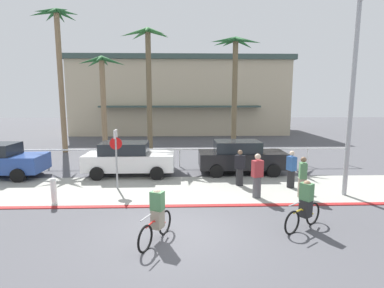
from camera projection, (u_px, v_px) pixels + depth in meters
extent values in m
plane|color=#4C4C51|center=(180.00, 161.00, 18.62)|extent=(80.00, 80.00, 0.00)
cube|color=#9E9E93|center=(179.00, 189.00, 12.89)|extent=(44.00, 4.00, 0.02)
cube|color=maroon|center=(178.00, 206.00, 10.91)|extent=(44.00, 0.24, 0.03)
cube|color=#BCAD8E|center=(180.00, 98.00, 35.40)|extent=(22.40, 11.16, 7.57)
cube|color=#384C47|center=(180.00, 63.00, 34.77)|extent=(23.00, 11.76, 0.50)
cube|color=#384C47|center=(180.00, 106.00, 29.51)|extent=(15.68, 1.20, 0.16)
cylinder|color=white|center=(180.00, 149.00, 16.98)|extent=(19.51, 0.08, 0.08)
cylinder|color=white|center=(4.00, 159.00, 16.75)|extent=(0.08, 0.08, 1.00)
cylinder|color=white|center=(49.00, 159.00, 16.83)|extent=(0.08, 0.08, 1.00)
cylinder|color=white|center=(93.00, 159.00, 16.91)|extent=(0.08, 0.08, 1.00)
cylinder|color=white|center=(136.00, 158.00, 16.98)|extent=(0.08, 0.08, 1.00)
cylinder|color=white|center=(180.00, 158.00, 17.06)|extent=(0.08, 0.08, 1.00)
cylinder|color=white|center=(223.00, 158.00, 17.14)|extent=(0.08, 0.08, 1.00)
cylinder|color=white|center=(265.00, 157.00, 17.21)|extent=(0.08, 0.08, 1.00)
cylinder|color=white|center=(307.00, 157.00, 17.29)|extent=(0.08, 0.08, 1.00)
cylinder|color=white|center=(349.00, 157.00, 17.37)|extent=(0.08, 0.08, 1.00)
cylinder|color=gray|center=(117.00, 164.00, 12.83)|extent=(0.08, 0.08, 2.20)
cube|color=white|center=(115.00, 134.00, 12.63)|extent=(0.04, 0.56, 0.36)
cylinder|color=red|center=(116.00, 143.00, 12.69)|extent=(0.52, 0.03, 0.52)
cylinder|color=white|center=(54.00, 193.00, 11.07)|extent=(0.20, 0.20, 0.85)
sphere|color=white|center=(53.00, 181.00, 10.99)|extent=(0.20, 0.20, 0.20)
cylinder|color=#9EA0A5|center=(351.00, 101.00, 11.58)|extent=(0.18, 0.18, 7.50)
cylinder|color=#846B4C|center=(61.00, 84.00, 20.94)|extent=(0.36, 0.36, 9.66)
cone|color=#235B2D|center=(67.00, 13.00, 20.24)|extent=(1.54, 0.32, 0.59)
cone|color=#235B2D|center=(67.00, 16.00, 20.73)|extent=(1.28, 1.28, 0.74)
cone|color=#235B2D|center=(61.00, 17.00, 20.93)|extent=(0.32, 1.52, 0.77)
cone|color=#235B2D|center=(51.00, 16.00, 20.85)|extent=(1.57, 1.57, 0.73)
cone|color=#235B2D|center=(43.00, 13.00, 20.20)|extent=(1.87, 0.32, 0.68)
cone|color=#235B2D|center=(45.00, 11.00, 19.70)|extent=(1.30, 1.30, 0.65)
cone|color=#235B2D|center=(52.00, 11.00, 19.54)|extent=(0.32, 1.50, 0.77)
cone|color=#235B2D|center=(62.00, 10.00, 19.64)|extent=(1.46, 1.46, 0.58)
cylinder|color=#846B4C|center=(104.00, 107.00, 20.63)|extent=(0.36, 0.36, 6.49)
cone|color=#235B2D|center=(113.00, 62.00, 20.19)|extent=(1.63, 0.32, 0.77)
cone|color=#235B2D|center=(112.00, 61.00, 20.72)|extent=(1.38, 1.38, 0.62)
cone|color=#235B2D|center=(105.00, 62.00, 21.01)|extent=(0.32, 1.79, 0.63)
cone|color=#235B2D|center=(94.00, 63.00, 20.80)|extent=(1.61, 1.61, 0.76)
cone|color=#235B2D|center=(90.00, 61.00, 20.13)|extent=(1.62, 0.32, 0.69)
cone|color=#235B2D|center=(93.00, 60.00, 19.68)|extent=(1.22, 1.22, 0.69)
cone|color=#235B2D|center=(99.00, 59.00, 19.46)|extent=(0.32, 1.49, 0.67)
cone|color=#235B2D|center=(107.00, 59.00, 19.66)|extent=(1.30, 1.30, 0.60)
cylinder|color=brown|center=(149.00, 94.00, 20.43)|extent=(0.36, 0.36, 8.30)
cone|color=#2D6B33|center=(158.00, 33.00, 19.85)|extent=(1.43, 0.32, 0.75)
cone|color=#2D6B33|center=(158.00, 34.00, 20.46)|extent=(1.54, 1.54, 0.58)
cone|color=#2D6B33|center=(149.00, 35.00, 20.46)|extent=(0.32, 1.39, 0.74)
cone|color=#2D6B33|center=(140.00, 35.00, 20.41)|extent=(1.51, 1.51, 0.74)
cone|color=#2D6B33|center=(134.00, 33.00, 19.80)|extent=(1.90, 0.32, 0.76)
cone|color=#2D6B33|center=(140.00, 31.00, 19.37)|extent=(1.19, 1.19, 0.71)
cone|color=#2D6B33|center=(147.00, 30.00, 19.14)|extent=(0.32, 1.45, 0.66)
cone|color=#2D6B33|center=(156.00, 32.00, 19.29)|extent=(1.43, 1.43, 0.79)
cylinder|color=brown|center=(234.00, 98.00, 20.64)|extent=(0.36, 0.36, 7.74)
cone|color=#235B2D|center=(248.00, 41.00, 20.09)|extent=(1.76, 0.32, 0.57)
cone|color=#235B2D|center=(244.00, 44.00, 20.67)|extent=(1.64, 1.45, 0.74)
cone|color=#235B2D|center=(236.00, 43.00, 20.76)|extent=(0.57, 1.51, 0.57)
cone|color=#235B2D|center=(229.00, 43.00, 20.68)|extent=(1.04, 1.49, 0.61)
cone|color=#235B2D|center=(224.00, 42.00, 20.31)|extent=(1.61, 0.85, 0.67)
cone|color=#235B2D|center=(223.00, 40.00, 19.73)|extent=(1.92, 0.96, 0.64)
cone|color=#235B2D|center=(232.00, 39.00, 19.45)|extent=(1.02, 1.44, 0.60)
cone|color=#235B2D|center=(241.00, 39.00, 19.20)|extent=(0.64, 1.91, 0.69)
cone|color=#235B2D|center=(246.00, 41.00, 19.60)|extent=(1.47, 1.30, 0.70)
cylinder|color=black|center=(37.00, 167.00, 15.69)|extent=(0.66, 0.22, 0.66)
cylinder|color=black|center=(18.00, 176.00, 13.91)|extent=(0.66, 0.22, 0.66)
cube|color=white|center=(130.00, 161.00, 15.11)|extent=(4.40, 1.80, 0.80)
cube|color=#1E2328|center=(124.00, 148.00, 14.99)|extent=(2.29, 1.58, 0.56)
cylinder|color=black|center=(160.00, 165.00, 16.10)|extent=(0.66, 0.22, 0.66)
cylinder|color=black|center=(157.00, 173.00, 14.32)|extent=(0.66, 0.22, 0.66)
cylinder|color=black|center=(106.00, 165.00, 16.01)|extent=(0.66, 0.22, 0.66)
cylinder|color=black|center=(97.00, 174.00, 14.23)|extent=(0.66, 0.22, 0.66)
cube|color=black|center=(242.00, 159.00, 15.59)|extent=(4.40, 1.80, 0.80)
cube|color=#1E2328|center=(237.00, 146.00, 15.47)|extent=(2.29, 1.58, 0.56)
cylinder|color=black|center=(264.00, 163.00, 16.58)|extent=(0.66, 0.22, 0.66)
cylinder|color=black|center=(274.00, 171.00, 14.80)|extent=(0.66, 0.22, 0.66)
cylinder|color=black|center=(213.00, 163.00, 16.49)|extent=(0.66, 0.22, 0.66)
cylinder|color=black|center=(216.00, 171.00, 14.72)|extent=(0.66, 0.22, 0.66)
torus|color=black|center=(145.00, 239.00, 7.70)|extent=(0.35, 0.68, 0.72)
torus|color=black|center=(165.00, 222.00, 8.70)|extent=(0.35, 0.68, 0.72)
cylinder|color=red|center=(159.00, 222.00, 8.37)|extent=(0.33, 0.65, 0.35)
cylinder|color=red|center=(150.00, 225.00, 7.87)|extent=(0.20, 0.37, 0.07)
cylinder|color=red|center=(158.00, 221.00, 8.28)|extent=(0.05, 0.05, 0.44)
cylinder|color=silver|center=(146.00, 218.00, 7.66)|extent=(0.24, 0.47, 0.04)
cube|color=gray|center=(158.00, 219.00, 8.27)|extent=(0.39, 0.41, 0.52)
cube|color=#4C7F51|center=(157.00, 201.00, 8.19)|extent=(0.42, 0.38, 0.52)
sphere|color=beige|center=(157.00, 192.00, 8.15)|extent=(0.22, 0.22, 0.22)
torus|color=black|center=(292.00, 223.00, 8.68)|extent=(0.62, 0.47, 0.72)
torus|color=black|center=(313.00, 214.00, 9.35)|extent=(0.62, 0.47, 0.72)
cylinder|color=gold|center=(307.00, 212.00, 9.12)|extent=(0.59, 0.45, 0.35)
cylinder|color=gold|center=(297.00, 211.00, 8.78)|extent=(0.34, 0.27, 0.07)
cylinder|color=gold|center=(305.00, 210.00, 9.06)|extent=(0.05, 0.05, 0.44)
cylinder|color=silver|center=(294.00, 204.00, 8.63)|extent=(0.42, 0.32, 0.04)
cube|color=#232326|center=(306.00, 208.00, 9.05)|extent=(0.42, 0.41, 0.52)
cube|color=#4C7F51|center=(307.00, 192.00, 8.97)|extent=(0.41, 0.43, 0.52)
sphere|color=#9E7556|center=(307.00, 184.00, 8.93)|extent=(0.22, 0.22, 0.22)
cylinder|color=gray|center=(302.00, 188.00, 11.83)|extent=(0.38, 0.38, 0.78)
cube|color=#4C7F51|center=(303.00, 171.00, 11.72)|extent=(0.34, 0.45, 0.60)
sphere|color=brown|center=(304.00, 160.00, 11.65)|extent=(0.22, 0.22, 0.22)
cylinder|color=#4C4C51|center=(257.00, 187.00, 11.77)|extent=(0.40, 0.40, 0.85)
cube|color=#A33338|center=(257.00, 169.00, 11.66)|extent=(0.46, 0.37, 0.65)
sphere|color=beige|center=(258.00, 157.00, 11.59)|extent=(0.23, 0.23, 0.23)
cylinder|color=#232326|center=(239.00, 177.00, 13.41)|extent=(0.45, 0.45, 0.78)
cube|color=black|center=(240.00, 162.00, 13.31)|extent=(0.48, 0.44, 0.60)
sphere|color=brown|center=(240.00, 152.00, 13.24)|extent=(0.21, 0.21, 0.21)
cylinder|color=#232326|center=(291.00, 179.00, 13.09)|extent=(0.40, 0.40, 0.78)
cube|color=#2D5699|center=(292.00, 163.00, 12.98)|extent=(0.36, 0.46, 0.60)
sphere|color=beige|center=(292.00, 153.00, 12.91)|extent=(0.22, 0.22, 0.22)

